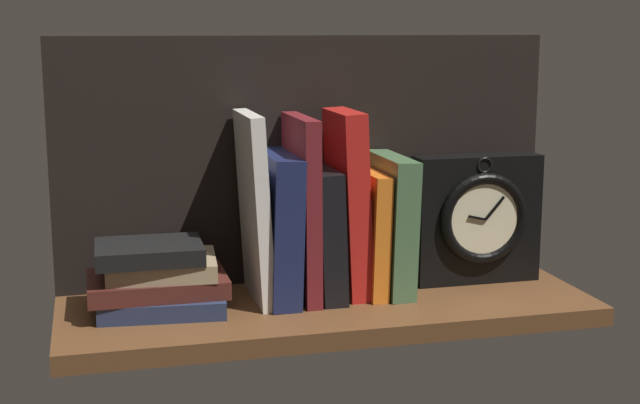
{
  "coord_description": "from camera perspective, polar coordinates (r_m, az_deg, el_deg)",
  "views": [
    {
      "loc": [
        -30.71,
        -114.45,
        36.88
      ],
      "look_at": [
        -0.21,
        3.61,
        13.12
      ],
      "focal_mm": 50.78,
      "sensor_mm": 36.0,
      "label": 1
    }
  ],
  "objects": [
    {
      "name": "book_maroon_dawkins",
      "position": [
        1.24,
        -1.18,
        -0.34
      ],
      "size": [
        2.33,
        14.87,
        25.01
      ],
      "primitive_type": "cube",
      "rotation": [
        0.0,
        -0.01,
        0.0
      ],
      "color": "maroon",
      "rests_on": "ground_plane"
    },
    {
      "name": "book_black_skeptic",
      "position": [
        1.25,
        0.19,
        -1.87
      ],
      "size": [
        4.03,
        14.36,
        18.0
      ],
      "primitive_type": "cube",
      "rotation": [
        0.0,
        -0.04,
        0.0
      ],
      "color": "black",
      "rests_on": "ground_plane"
    },
    {
      "name": "book_red_requiem",
      "position": [
        1.25,
        1.76,
        -0.06
      ],
      "size": [
        4.31,
        12.09,
        25.72
      ],
      "primitive_type": "cube",
      "rotation": [
        0.0,
        -0.05,
        0.0
      ],
      "color": "red",
      "rests_on": "ground_plane"
    },
    {
      "name": "book_navy_bierce",
      "position": [
        1.24,
        -2.69,
        -1.55
      ],
      "size": [
        4.61,
        15.59,
        20.16
      ],
      "primitive_type": "cube",
      "rotation": [
        0.0,
        0.03,
        0.0
      ],
      "color": "#192147",
      "rests_on": "ground_plane"
    },
    {
      "name": "back_panel",
      "position": [
        1.32,
        -0.83,
        2.68
      ],
      "size": [
        72.26,
        1.2,
        35.6
      ],
      "primitive_type": "cube",
      "color": "black",
      "rests_on": "ground_plane"
    },
    {
      "name": "book_green_romantic",
      "position": [
        1.28,
        4.42,
        -1.35
      ],
      "size": [
        3.93,
        14.76,
        19.22
      ],
      "primitive_type": "cube",
      "rotation": [
        0.0,
        0.02,
        0.0
      ],
      "color": "#476B44",
      "rests_on": "ground_plane"
    },
    {
      "name": "book_orange_pandolfini",
      "position": [
        1.27,
        3.06,
        -1.86
      ],
      "size": [
        2.76,
        13.7,
        17.22
      ],
      "primitive_type": "cube",
      "rotation": [
        0.0,
        0.03,
        0.0
      ],
      "color": "orange",
      "rests_on": "ground_plane"
    },
    {
      "name": "ground_plane",
      "position": [
        1.24,
        0.51,
        -6.81
      ],
      "size": [
        72.26,
        25.2,
        2.5
      ],
      "primitive_type": "cube",
      "color": "brown"
    },
    {
      "name": "book_white_catcher",
      "position": [
        1.22,
        -4.17,
        -0.35
      ],
      "size": [
        3.18,
        14.23,
        25.67
      ],
      "primitive_type": "cube",
      "rotation": [
        0.0,
        -0.05,
        0.0
      ],
      "color": "silver",
      "rests_on": "ground_plane"
    },
    {
      "name": "book_stack_side",
      "position": [
        1.21,
        -10.15,
        -4.76
      ],
      "size": [
        18.3,
        13.84,
        9.24
      ],
      "color": "#232D4C",
      "rests_on": "ground_plane"
    },
    {
      "name": "framed_clock",
      "position": [
        1.33,
        9.89,
        -1.04
      ],
      "size": [
        18.64,
        5.86,
        18.72
      ],
      "color": "black",
      "rests_on": "ground_plane"
    }
  ]
}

